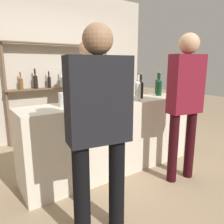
% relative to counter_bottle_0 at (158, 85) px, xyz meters
% --- Properties ---
extents(ground_plane, '(16.00, 16.00, 0.00)m').
position_rel_counter_bottle_0_xyz_m(ground_plane, '(-1.02, -0.17, -1.10)').
color(ground_plane, '#9E8466').
extents(bar_counter, '(2.39, 0.56, 0.96)m').
position_rel_counter_bottle_0_xyz_m(bar_counter, '(-1.02, -0.17, -0.62)').
color(bar_counter, beige).
rests_on(bar_counter, ground_plane).
extents(back_wall, '(3.99, 0.12, 2.80)m').
position_rel_counter_bottle_0_xyz_m(back_wall, '(-1.02, 1.71, 0.30)').
color(back_wall, '#B2A899').
rests_on(back_wall, ground_plane).
extents(back_shelf, '(2.05, 0.18, 1.80)m').
position_rel_counter_bottle_0_xyz_m(back_shelf, '(-1.01, 1.53, 0.09)').
color(back_shelf, brown).
rests_on(back_shelf, ground_plane).
extents(counter_bottle_0, '(0.08, 0.08, 0.36)m').
position_rel_counter_bottle_0_xyz_m(counter_bottle_0, '(0.00, 0.00, 0.00)').
color(counter_bottle_0, black).
rests_on(counter_bottle_0, bar_counter).
extents(counter_bottle_1, '(0.08, 0.08, 0.36)m').
position_rel_counter_bottle_0_xyz_m(counter_bottle_1, '(-0.12, -0.14, -0.00)').
color(counter_bottle_1, black).
rests_on(counter_bottle_1, bar_counter).
extents(counter_bottle_2, '(0.08, 0.08, 0.38)m').
position_rel_counter_bottle_0_xyz_m(counter_bottle_2, '(-1.39, -0.06, 0.00)').
color(counter_bottle_2, black).
rests_on(counter_bottle_2, bar_counter).
extents(counter_bottle_3, '(0.09, 0.09, 0.38)m').
position_rel_counter_bottle_0_xyz_m(counter_bottle_3, '(-1.14, -0.02, 0.01)').
color(counter_bottle_3, black).
rests_on(counter_bottle_3, bar_counter).
extents(counter_bottle_4, '(0.08, 0.08, 0.35)m').
position_rel_counter_bottle_0_xyz_m(counter_bottle_4, '(-0.71, -0.33, 0.00)').
color(counter_bottle_4, silver).
rests_on(counter_bottle_4, bar_counter).
extents(counter_bottle_5, '(0.08, 0.08, 0.35)m').
position_rel_counter_bottle_0_xyz_m(counter_bottle_5, '(-0.53, -0.19, -0.00)').
color(counter_bottle_5, black).
rests_on(counter_bottle_5, bar_counter).
extents(wine_glass, '(0.09, 0.09, 0.15)m').
position_rel_counter_bottle_0_xyz_m(wine_glass, '(-1.11, -0.31, -0.03)').
color(wine_glass, silver).
rests_on(wine_glass, bar_counter).
extents(ice_bucket, '(0.22, 0.22, 0.20)m').
position_rel_counter_bottle_0_xyz_m(ice_bucket, '(-0.90, -0.26, -0.04)').
color(ice_bucket, '#846647').
rests_on(ice_bucket, bar_counter).
extents(cork_jar, '(0.13, 0.13, 0.16)m').
position_rel_counter_bottle_0_xyz_m(cork_jar, '(-1.66, -0.15, -0.06)').
color(cork_jar, silver).
rests_on(cork_jar, bar_counter).
extents(customer_left, '(0.52, 0.29, 1.72)m').
position_rel_counter_bottle_0_xyz_m(customer_left, '(-1.77, -1.09, -0.10)').
color(customer_left, black).
rests_on(customer_left, ground_plane).
extents(customer_right, '(0.44, 0.25, 1.77)m').
position_rel_counter_bottle_0_xyz_m(customer_right, '(-0.45, -0.87, -0.04)').
color(customer_right, black).
rests_on(customer_right, ground_plane).
extents(server_behind_counter, '(0.43, 0.24, 1.79)m').
position_rel_counter_bottle_0_xyz_m(server_behind_counter, '(-0.92, 0.70, -0.02)').
color(server_behind_counter, '#575347').
rests_on(server_behind_counter, ground_plane).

